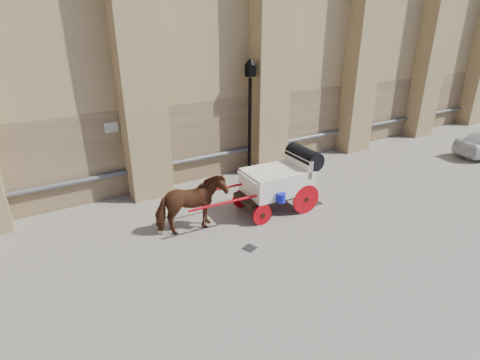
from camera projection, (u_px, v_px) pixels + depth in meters
ground at (225, 231)px, 10.96m from camera, size 90.00×90.00×0.00m
horse at (191, 205)px, 10.65m from camera, size 2.07×1.06×1.69m
carriage at (281, 179)px, 11.92m from camera, size 4.54×1.64×1.96m
street_lamp at (250, 115)px, 14.12m from camera, size 0.42×0.42×4.51m
drain_grate_near at (250, 248)px, 10.14m from camera, size 0.41×0.41×0.01m
drain_grate_far at (316, 203)px, 12.68m from camera, size 0.35×0.35×0.01m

